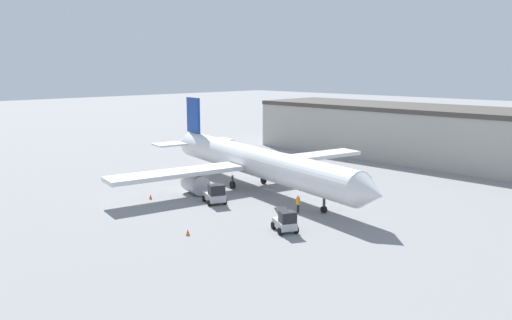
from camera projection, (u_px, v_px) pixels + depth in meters
name	position (u px, v px, depth m)	size (l,w,h in m)	color
ground_plane	(256.00, 189.00, 60.75)	(400.00, 400.00, 0.00)	gray
terminal_building	(489.00, 139.00, 72.73)	(78.06, 15.33, 8.52)	#ADA89E
airplane	(252.00, 161.00, 60.93)	(41.09, 35.36, 10.29)	silver
ground_crew_worker	(298.00, 204.00, 50.57)	(0.39, 0.39, 1.76)	#1E2338
baggage_tug	(215.00, 194.00, 53.97)	(3.37, 2.93, 2.21)	#B2B2B7
belt_loader_truck	(285.00, 222.00, 44.57)	(2.98, 2.71, 2.01)	#B2B2B7
safety_cone_near	(151.00, 197.00, 55.94)	(0.36, 0.36, 0.55)	#EF590F
safety_cone_far	(188.00, 232.00, 43.75)	(0.36, 0.36, 0.55)	#EF590F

